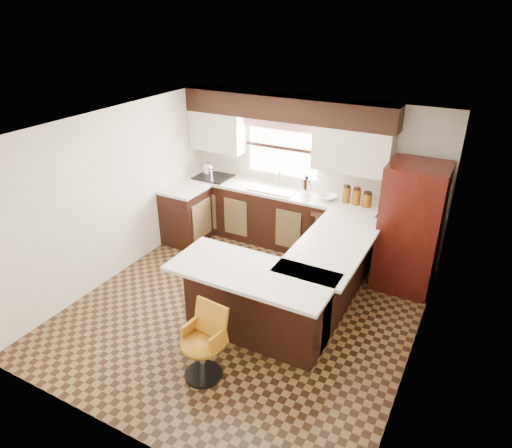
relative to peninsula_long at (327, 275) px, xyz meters
The scene contains 30 objects.
floor 1.18m from the peninsula_long, 145.22° to the right, with size 4.40×4.40×0.00m, color #49301A.
ceiling 2.24m from the peninsula_long, 145.22° to the right, with size 4.40×4.40×0.00m, color silver.
wall_back 1.96m from the peninsula_long, 119.74° to the left, with size 4.40×4.40×0.00m, color beige.
wall_front 3.06m from the peninsula_long, 107.67° to the right, with size 4.40×4.40×0.00m, color beige.
wall_left 3.15m from the peninsula_long, 168.23° to the right, with size 4.40×4.40×0.00m, color beige.
wall_right 1.55m from the peninsula_long, 27.51° to the right, with size 4.40×4.40×0.00m, color beige.
base_cab_back 1.86m from the peninsula_long, 136.64° to the left, with size 3.30×0.60×0.90m, color black.
base_cab_left 2.77m from the peninsula_long, 166.97° to the left, with size 0.60×0.70×0.90m, color black.
counter_back 1.92m from the peninsula_long, 136.64° to the left, with size 3.30×0.60×0.04m, color silver.
counter_left 2.81m from the peninsula_long, 166.97° to the left, with size 0.60×0.70×0.04m, color silver.
soffit 2.60m from the peninsula_long, 132.88° to the left, with size 3.40×0.35×0.36m, color black.
upper_cab_left 3.15m from the peninsula_long, 150.95° to the left, with size 0.94×0.35×0.64m, color beige.
upper_cab_right 1.90m from the peninsula_long, 98.93° to the left, with size 1.14×0.35×0.64m, color beige.
window_pane 2.36m from the peninsula_long, 132.00° to the left, with size 1.20×0.02×0.90m, color white.
valance 2.54m from the peninsula_long, 132.74° to the left, with size 1.30×0.06×0.18m, color #D19B93.
sink 1.95m from the peninsula_long, 138.13° to the left, with size 0.75×0.45×0.03m, color #B2B2B7.
dishwasher 1.05m from the peninsula_long, 109.47° to the left, with size 0.58×0.03×0.78m, color black.
cooktop 2.89m from the peninsula_long, 153.80° to the left, with size 0.58×0.50×0.03m, color black.
peninsula_long is the anchor object (origin of this frame).
peninsula_return 1.11m from the peninsula_long, 118.30° to the right, with size 1.65×0.60×0.90m, color black.
counter_pen_long 0.48m from the peninsula_long, ahead, with size 0.84×1.95×0.04m, color silver.
counter_pen_return 1.29m from the peninsula_long, 117.10° to the right, with size 1.89×0.84×0.04m, color silver.
refrigerator 1.33m from the peninsula_long, 50.77° to the left, with size 0.77×0.74×1.79m, color #380D09.
bar_chair 1.99m from the peninsula_long, 110.90° to the right, with size 0.45×0.45×0.84m, color #B46F18, non-canonical shape.
kettle 2.99m from the peninsula_long, 154.59° to the left, with size 0.18×0.18×0.24m, color silver, non-canonical shape.
percolator 1.66m from the peninsula_long, 123.97° to the left, with size 0.14×0.14×0.28m, color silver.
mixing_bowl 1.47m from the peninsula_long, 111.53° to the left, with size 0.27×0.27×0.07m, color white.
canister_large 1.45m from the peninsula_long, 99.65° to the left, with size 0.12×0.12×0.24m, color #7A4109.
canister_med 1.43m from the peninsula_long, 93.01° to the left, with size 0.12×0.12×0.23m, color #7A4109.
canister_small 1.43m from the peninsula_long, 85.89° to the left, with size 0.14×0.14×0.19m, color #7A4109.
Camera 1 is at (2.45, -4.25, 3.65)m, focal length 32.00 mm.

